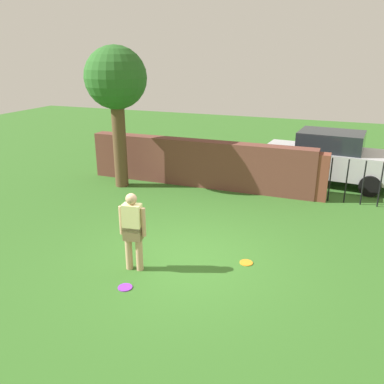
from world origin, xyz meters
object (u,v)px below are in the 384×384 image
car (329,157)px  frisbee_orange (246,263)px  person (133,228)px  tree (116,82)px  frisbee_purple (125,287)px

car → frisbee_orange: (-1.23, -6.31, -0.85)m
person → frisbee_orange: (2.05, 1.03, -0.89)m
car → frisbee_orange: 6.48m
tree → person: tree is taller
person → tree: bearing=114.7°
frisbee_orange → frisbee_purple: 2.54m
car → frisbee_orange: size_ratio=16.07×
frisbee_purple → frisbee_orange: bearing=42.0°
person → frisbee_orange: 2.46m
tree → person: size_ratio=2.69×
person → car: (3.28, 7.34, -0.04)m
frisbee_purple → person: bearing=103.4°
tree → frisbee_orange: bearing=-35.2°
frisbee_orange → frisbee_purple: size_ratio=1.00×
tree → person: (2.97, -4.57, -2.38)m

